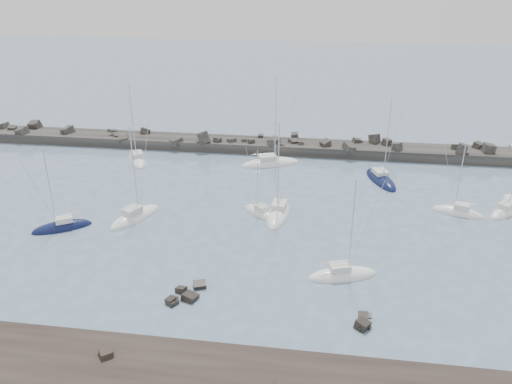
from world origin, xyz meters
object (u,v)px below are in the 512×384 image
(sailboat_3, at_px, (135,218))
(sailboat_1, at_px, (137,160))
(sailboat_6, at_px, (278,214))
(sailboat_7, at_px, (342,275))
(sailboat_2, at_px, (62,228))
(sailboat_8, at_px, (381,180))
(sailboat_4, at_px, (270,164))
(sailboat_12, at_px, (505,212))
(sailboat_5, at_px, (260,213))
(sailboat_9, at_px, (458,213))

(sailboat_3, bearing_deg, sailboat_1, 109.70)
(sailboat_6, distance_m, sailboat_7, 16.48)
(sailboat_2, height_order, sailboat_8, sailboat_8)
(sailboat_3, distance_m, sailboat_7, 29.77)
(sailboat_2, relative_size, sailboat_4, 0.74)
(sailboat_1, distance_m, sailboat_12, 60.06)
(sailboat_5, xyz_separation_m, sailboat_9, (27.42, 4.04, 0.00))
(sailboat_1, distance_m, sailboat_2, 26.01)
(sailboat_3, height_order, sailboat_12, sailboat_3)
(sailboat_4, height_order, sailboat_8, sailboat_4)
(sailboat_7, bearing_deg, sailboat_4, 109.56)
(sailboat_4, bearing_deg, sailboat_12, -22.23)
(sailboat_3, height_order, sailboat_7, sailboat_3)
(sailboat_4, distance_m, sailboat_12, 37.68)
(sailboat_8, relative_size, sailboat_9, 1.35)
(sailboat_6, xyz_separation_m, sailboat_8, (15.12, 14.75, -0.01))
(sailboat_8, height_order, sailboat_9, sailboat_8)
(sailboat_1, height_order, sailboat_8, sailboat_8)
(sailboat_1, height_order, sailboat_6, sailboat_1)
(sailboat_1, height_order, sailboat_12, sailboat_1)
(sailboat_3, bearing_deg, sailboat_6, 11.00)
(sailboat_4, distance_m, sailboat_8, 19.15)
(sailboat_2, distance_m, sailboat_4, 36.75)
(sailboat_7, relative_size, sailboat_9, 1.13)
(sailboat_3, relative_size, sailboat_7, 1.11)
(sailboat_2, relative_size, sailboat_6, 0.84)
(sailboat_5, bearing_deg, sailboat_3, -167.30)
(sailboat_6, bearing_deg, sailboat_9, 9.28)
(sailboat_6, bearing_deg, sailboat_12, 9.55)
(sailboat_4, bearing_deg, sailboat_3, -124.40)
(sailboat_5, height_order, sailboat_7, sailboat_7)
(sailboat_3, relative_size, sailboat_5, 1.39)
(sailboat_3, height_order, sailboat_4, sailboat_4)
(sailboat_3, bearing_deg, sailboat_2, -154.01)
(sailboat_6, distance_m, sailboat_9, 25.14)
(sailboat_1, bearing_deg, sailboat_8, -4.53)
(sailboat_5, bearing_deg, sailboat_4, 92.36)
(sailboat_8, bearing_deg, sailboat_6, -135.72)
(sailboat_1, xyz_separation_m, sailboat_8, (42.34, -3.36, -0.01))
(sailboat_6, relative_size, sailboat_9, 1.30)
(sailboat_9, bearing_deg, sailboat_1, 164.88)
(sailboat_2, distance_m, sailboat_8, 48.57)
(sailboat_12, bearing_deg, sailboat_1, 167.69)
(sailboat_3, bearing_deg, sailboat_5, 12.70)
(sailboat_1, distance_m, sailboat_6, 32.69)
(sailboat_4, xyz_separation_m, sailboat_5, (0.80, -19.54, -0.00))
(sailboat_7, height_order, sailboat_9, sailboat_7)
(sailboat_2, height_order, sailboat_5, sailboat_2)
(sailboat_9, bearing_deg, sailboat_7, -131.87)
(sailboat_5, bearing_deg, sailboat_2, -162.60)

